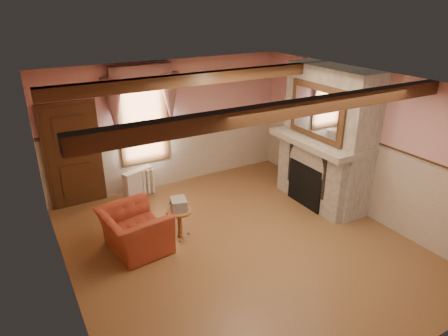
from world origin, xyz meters
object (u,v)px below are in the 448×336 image
radiator (139,183)px  bowl (319,135)px  armchair (135,230)px  oil_lamp (312,127)px  mantel_clock (300,124)px  side_table (180,223)px

radiator → bowl: size_ratio=1.88×
bowl → radiator: bearing=147.1°
armchair → radiator: 2.05m
armchair → oil_lamp: oil_lamp is taller
armchair → radiator: bearing=-27.3°
armchair → mantel_clock: mantel_clock is taller
bowl → mantel_clock: 0.59m
mantel_clock → side_table: bearing=-170.6°
side_table → mantel_clock: bearing=9.4°
radiator → mantel_clock: size_ratio=2.92×
oil_lamp → bowl: bearing=-90.0°
bowl → armchair: bearing=178.3°
bowl → mantel_clock: size_ratio=1.56×
armchair → side_table: armchair is taller
bowl → oil_lamp: 0.24m
side_table → oil_lamp: size_ratio=1.96×
armchair → side_table: (0.81, -0.03, -0.09)m
side_table → oil_lamp: oil_lamp is taller
armchair → mantel_clock: 4.05m
bowl → oil_lamp: bearing=90.0°
mantel_clock → oil_lamp: (0.00, -0.37, 0.04)m
mantel_clock → oil_lamp: 0.37m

